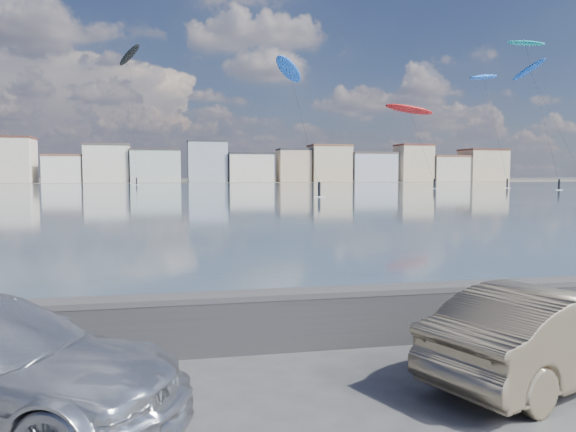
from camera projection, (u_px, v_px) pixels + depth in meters
name	position (u px, v px, depth m)	size (l,w,h in m)	color
ground	(275.00, 422.00, 6.82)	(700.00, 700.00, 0.00)	#333335
bay_water	(178.00, 191.00, 96.13)	(500.00, 177.00, 0.00)	#2D3D51
far_shore_strip	(174.00, 182.00, 202.04)	(500.00, 60.00, 0.00)	#4C473D
seawall	(246.00, 319.00, 9.41)	(400.00, 0.36, 1.08)	#28282B
far_buildings	(178.00, 164.00, 188.19)	(240.79, 13.26, 14.60)	gray
car_champagne	(550.00, 334.00, 8.12)	(1.48, 4.24, 1.40)	tan
kitesurfer_4	(130.00, 57.00, 149.64)	(7.42, 11.16, 37.34)	black
kitesurfer_6	(289.00, 71.00, 78.20)	(6.37, 13.49, 19.15)	blue
kitesurfer_10	(484.00, 78.00, 127.05)	(10.99, 18.77, 26.19)	blue
kitesurfer_11	(526.00, 45.00, 110.17)	(5.04, 16.60, 30.14)	#19BFBF
kitesurfer_15	(529.00, 71.00, 123.89)	(6.46, 19.48, 28.12)	blue
kitesurfer_17	(409.00, 110.00, 118.65)	(10.84, 11.65, 18.22)	red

